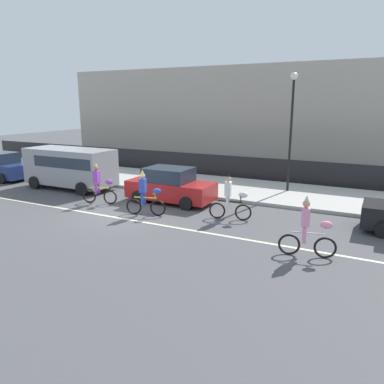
# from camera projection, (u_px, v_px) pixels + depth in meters

# --- Properties ---
(ground_plane) EXTENTS (80.00, 80.00, 0.00)m
(ground_plane) POSITION_uv_depth(u_px,v_px,m) (120.00, 214.00, 15.81)
(ground_plane) COLOR #4C4C4F
(road_centre_line) EXTENTS (36.00, 0.14, 0.01)m
(road_centre_line) POSITION_uv_depth(u_px,v_px,m) (113.00, 217.00, 15.37)
(road_centre_line) COLOR beige
(road_centre_line) RESTS_ON ground
(sidewalk_curb) EXTENTS (60.00, 5.00, 0.15)m
(sidewalk_curb) POSITION_uv_depth(u_px,v_px,m) (191.00, 184.00, 21.42)
(sidewalk_curb) COLOR #ADAAA3
(sidewalk_curb) RESTS_ON ground
(fence_line) EXTENTS (40.00, 0.08, 1.40)m
(fence_line) POSITION_uv_depth(u_px,v_px,m) (212.00, 165.00, 23.78)
(fence_line) COLOR black
(fence_line) RESTS_ON ground
(building_backdrop) EXTENTS (28.00, 8.00, 7.23)m
(building_backdrop) POSITION_uv_depth(u_px,v_px,m) (242.00, 115.00, 31.08)
(building_backdrop) COLOR #B2A899
(building_backdrop) RESTS_ON ground
(parade_cyclist_purple) EXTENTS (1.69, 0.59, 1.92)m
(parade_cyclist_purple) POSITION_uv_depth(u_px,v_px,m) (99.00, 186.00, 17.25)
(parade_cyclist_purple) COLOR black
(parade_cyclist_purple) RESTS_ON ground
(parade_cyclist_cobalt) EXTENTS (1.68, 0.60, 1.92)m
(parade_cyclist_cobalt) POSITION_uv_depth(u_px,v_px,m) (146.00, 196.00, 15.44)
(parade_cyclist_cobalt) COLOR black
(parade_cyclist_cobalt) RESTS_ON ground
(parade_cyclist_zebra) EXTENTS (1.70, 0.55, 1.92)m
(parade_cyclist_zebra) POSITION_uv_depth(u_px,v_px,m) (231.00, 199.00, 14.85)
(parade_cyclist_zebra) COLOR black
(parade_cyclist_zebra) RESTS_ON ground
(parade_cyclist_pink) EXTENTS (1.70, 0.55, 1.92)m
(parade_cyclist_pink) POSITION_uv_depth(u_px,v_px,m) (309.00, 230.00, 11.23)
(parade_cyclist_pink) COLOR black
(parade_cyclist_pink) RESTS_ON ground
(parked_van_grey) EXTENTS (5.00, 2.22, 2.18)m
(parked_van_grey) POSITION_uv_depth(u_px,v_px,m) (71.00, 165.00, 20.21)
(parked_van_grey) COLOR #99999E
(parked_van_grey) RESTS_ON ground
(parked_car_red) EXTENTS (4.10, 1.92, 1.64)m
(parked_car_red) POSITION_uv_depth(u_px,v_px,m) (170.00, 186.00, 17.52)
(parked_car_red) COLOR #AD1E1E
(parked_car_red) RESTS_ON ground
(parked_car_navy) EXTENTS (4.10, 1.92, 1.64)m
(parked_car_navy) POSITION_uv_depth(u_px,v_px,m) (0.00, 167.00, 22.89)
(parked_car_navy) COLOR navy
(parked_car_navy) RESTS_ON ground
(street_lamp_post) EXTENTS (0.36, 0.36, 5.86)m
(street_lamp_post) POSITION_uv_depth(u_px,v_px,m) (292.00, 115.00, 18.47)
(street_lamp_post) COLOR black
(street_lamp_post) RESTS_ON sidewalk_curb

